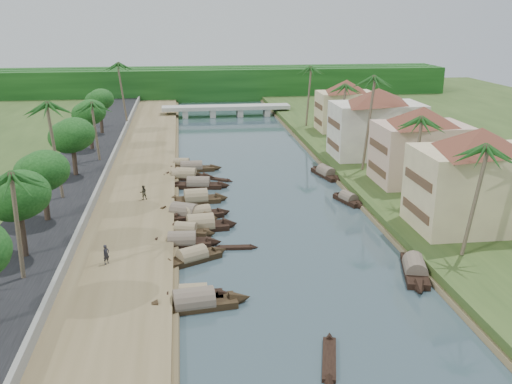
{
  "coord_description": "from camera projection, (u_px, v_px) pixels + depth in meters",
  "views": [
    {
      "loc": [
        -9.7,
        -52.92,
        22.04
      ],
      "look_at": [
        -1.49,
        9.86,
        2.0
      ],
      "focal_mm": 40.0,
      "sensor_mm": 36.0,
      "label": 1
    }
  ],
  "objects": [
    {
      "name": "road",
      "position": [
        69.0,
        185.0,
        73.55
      ],
      "size": [
        8.0,
        180.0,
        1.4
      ],
      "primitive_type": "cube",
      "color": "black",
      "rests_on": "ground"
    },
    {
      "name": "sampan_4",
      "position": [
        186.0,
        231.0,
        58.93
      ],
      "size": [
        6.59,
        3.15,
        1.89
      ],
      "rotation": [
        0.0,
        0.0,
        -0.28
      ],
      "color": "black",
      "rests_on": "ground"
    },
    {
      "name": "palm_4",
      "position": [
        10.0,
        177.0,
        43.82
      ],
      "size": [
        3.2,
        3.2,
        10.25
      ],
      "color": "brown",
      "rests_on": "ground"
    },
    {
      "name": "tree_1",
      "position": [
        18.0,
        197.0,
        48.93
      ],
      "size": [
        5.04,
        5.04,
        7.65
      ],
      "color": "#443227",
      "rests_on": "ground"
    },
    {
      "name": "sampan_14",
      "position": [
        415.0,
        269.0,
        50.17
      ],
      "size": [
        4.16,
        9.36,
        2.23
      ],
      "rotation": [
        0.0,
        0.0,
        1.29
      ],
      "color": "black",
      "rests_on": "ground"
    },
    {
      "name": "sampan_0",
      "position": [
        194.0,
        303.0,
        44.33
      ],
      "size": [
        9.46,
        2.99,
        2.42
      ],
      "rotation": [
        0.0,
        0.0,
        0.12
      ],
      "color": "black",
      "rests_on": "ground"
    },
    {
      "name": "palm_2",
      "position": [
        369.0,
        80.0,
        75.19
      ],
      "size": [
        3.2,
        3.2,
        14.17
      ],
      "color": "brown",
      "rests_on": "ground"
    },
    {
      "name": "sampan_2",
      "position": [
        192.0,
        258.0,
        52.55
      ],
      "size": [
        7.5,
        4.93,
        2.05
      ],
      "rotation": [
        0.0,
        0.0,
        0.49
      ],
      "color": "black",
      "rests_on": "ground"
    },
    {
      "name": "sampan_10",
      "position": [
        180.0,
        176.0,
        78.55
      ],
      "size": [
        7.39,
        2.44,
        2.03
      ],
      "rotation": [
        0.0,
        0.0,
        0.13
      ],
      "color": "black",
      "rests_on": "ground"
    },
    {
      "name": "building_near",
      "position": [
        476.0,
        178.0,
        56.41
      ],
      "size": [
        14.85,
        14.85,
        10.2
      ],
      "color": "beige",
      "rests_on": "right_bank"
    },
    {
      "name": "ground",
      "position": [
        283.0,
        239.0,
        57.88
      ],
      "size": [
        220.0,
        220.0,
        0.0
      ],
      "primitive_type": "plane",
      "color": "#33454C",
      "rests_on": "ground"
    },
    {
      "name": "retaining_wall",
      "position": [
        103.0,
        179.0,
        73.88
      ],
      "size": [
        0.4,
        180.0,
        1.1
      ],
      "primitive_type": "cube",
      "color": "slate",
      "rests_on": "left_bank"
    },
    {
      "name": "sampan_15",
      "position": [
        348.0,
        199.0,
        68.93
      ],
      "size": [
        3.27,
        6.49,
        1.78
      ],
      "rotation": [
        0.0,
        0.0,
        1.89
      ],
      "color": "black",
      "rests_on": "ground"
    },
    {
      "name": "palm_0",
      "position": [
        477.0,
        150.0,
        48.26
      ],
      "size": [
        3.2,
        3.2,
        11.45
      ],
      "color": "brown",
      "rests_on": "ground"
    },
    {
      "name": "canoe_1",
      "position": [
        235.0,
        248.0,
        55.51
      ],
      "size": [
        4.66,
        1.06,
        0.75
      ],
      "rotation": [
        0.0,
        0.0,
        -0.07
      ],
      "color": "black",
      "rests_on": "ground"
    },
    {
      "name": "palm_5",
      "position": [
        52.0,
        106.0,
        63.18
      ],
      "size": [
        3.2,
        3.2,
        12.53
      ],
      "color": "brown",
      "rests_on": "ground"
    },
    {
      "name": "canoe_0",
      "position": [
        329.0,
        359.0,
        37.68
      ],
      "size": [
        2.58,
        6.72,
        0.89
      ],
      "rotation": [
        0.0,
        0.0,
        1.31
      ],
      "color": "black",
      "rests_on": "ground"
    },
    {
      "name": "person_far",
      "position": [
        143.0,
        192.0,
        67.38
      ],
      "size": [
        0.97,
        0.84,
        1.73
      ],
      "primitive_type": "imported",
      "rotation": [
        0.0,
        0.0,
        3.39
      ],
      "color": "#393628",
      "rests_on": "left_bank"
    },
    {
      "name": "sampan_5",
      "position": [
        201.0,
        226.0,
        60.34
      ],
      "size": [
        8.37,
        2.87,
        2.57
      ],
      "rotation": [
        0.0,
        0.0,
        0.1
      ],
      "color": "black",
      "rests_on": "ground"
    },
    {
      "name": "tree_3",
      "position": [
        72.0,
        136.0,
        74.11
      ],
      "size": [
        5.24,
        5.24,
        7.48
      ],
      "color": "#443227",
      "rests_on": "ground"
    },
    {
      "name": "tree_2",
      "position": [
        42.0,
        172.0,
        57.79
      ],
      "size": [
        4.92,
        4.92,
        7.23
      ],
      "color": "#443227",
      "rests_on": "ground"
    },
    {
      "name": "sampan_12",
      "position": [
        191.0,
        168.0,
        82.61
      ],
      "size": [
        9.22,
        2.03,
        2.18
      ],
      "rotation": [
        0.0,
        0.0,
        0.02
      ],
      "color": "black",
      "rests_on": "ground"
    },
    {
      "name": "right_bank",
      "position": [
        393.0,
        174.0,
        78.95
      ],
      "size": [
        16.0,
        180.0,
        1.2
      ],
      "primitive_type": "cube",
      "color": "#2D451B",
      "rests_on": "ground"
    },
    {
      "name": "sampan_7",
      "position": [
        198.0,
        215.0,
        63.67
      ],
      "size": [
        8.05,
        3.44,
        2.11
      ],
      "rotation": [
        0.0,
        0.0,
        0.24
      ],
      "color": "black",
      "rests_on": "ground"
    },
    {
      "name": "building_far",
      "position": [
        377.0,
        122.0,
        84.77
      ],
      "size": [
        15.59,
        15.59,
        10.2
      ],
      "color": "white",
      "rests_on": "right_bank"
    },
    {
      "name": "left_bank",
      "position": [
        136.0,
        185.0,
        74.69
      ],
      "size": [
        10.0,
        180.0,
        0.8
      ],
      "primitive_type": "cube",
      "color": "brown",
      "rests_on": "ground"
    },
    {
      "name": "building_mid",
      "position": [
        421.0,
        144.0,
        71.73
      ],
      "size": [
        14.11,
        14.11,
        9.7
      ],
      "color": "#C89E8D",
      "rests_on": "right_bank"
    },
    {
      "name": "canoe_2",
      "position": [
        217.0,
        179.0,
        78.25
      ],
      "size": [
        4.54,
        3.37,
        0.72
      ],
      "rotation": [
        0.0,
        0.0,
        -0.59
      ],
      "color": "black",
      "rests_on": "ground"
    },
    {
      "name": "sampan_8",
      "position": [
        196.0,
        199.0,
        69.0
      ],
      "size": [
        8.31,
        2.61,
        2.5
      ],
      "rotation": [
        0.0,
        0.0,
        0.08
      ],
      "color": "black",
      "rests_on": "ground"
    },
    {
      "name": "sampan_6",
      "position": [
        185.0,
        214.0,
        63.91
      ],
      "size": [
        8.4,
        5.55,
        2.48
      ],
      "rotation": [
        0.0,
        0.0,
        -0.47
      ],
      "color": "black",
      "rests_on": "ground"
    },
    {
      "name": "sampan_9",
      "position": [
        199.0,
        185.0,
        74.76
      ],
      "size": [
        8.72,
        2.99,
        2.17
      ],
      "rotation": [
        0.0,
        0.0,
        -0.16
      ],
      "color": "black",
      "rests_on": "ground"
    },
    {
      "name": "palm_6",
      "position": [
        94.0,
        105.0,
        80.8
      ],
      "size": [
        3.2,
        3.2,
        9.83
      ],
      "color": "brown",
      "rests_on": "ground"
    },
    {
      "name": "palm_7",
      "position": [
        308.0,
        69.0,
        106.13
      ],
      "size": [
        3.2,
        3.2,
        12.53
      ],
      "color": "brown",
      "rests_on": "ground"
    },
    {
      "name": "sampan_11",
      "position": [
        186.0,
        176.0,
        78.64
      ],
      "size": [
        8.37,
        3.54,
        2.33
      ],
      "rotation": [
        0.0,
        0.0,
        -0.22
      ],
      "color": "black",
      "rests_on": "ground"
    },
    {
      "name": "sampan_3",
      "position": [
        182.0,
        242.0,
        56.09
      ],
      "size": [
        8.11,
        2.21,
        2.17
      ],
      "rotation": [
        0.0,
        0.0,
        -0.07
      ],
      "color": "black",
      "rests_on": "ground"
    },
    {
      "name": "person_near",
      "position": [
        106.0,
        254.0,
        50.06
      ],
      "size": [
        0.75,
        0.77,
        1.79
      ],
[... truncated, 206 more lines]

